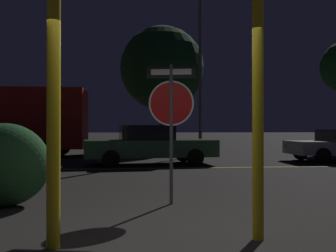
# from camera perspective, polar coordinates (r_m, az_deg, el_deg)

# --- Properties ---
(ground_plane) EXTENTS (260.00, 260.00, 0.00)m
(ground_plane) POSITION_cam_1_polar(r_m,az_deg,el_deg) (4.67, -2.20, -16.72)
(ground_plane) COLOR black
(road_center_stripe) EXTENTS (35.87, 0.12, 0.01)m
(road_center_stripe) POSITION_cam_1_polar(r_m,az_deg,el_deg) (12.44, -4.61, -6.47)
(road_center_stripe) COLOR gold
(road_center_stripe) RESTS_ON ground_plane
(stop_sign) EXTENTS (0.85, 0.19, 2.44)m
(stop_sign) POSITION_cam_1_polar(r_m,az_deg,el_deg) (6.54, 0.49, 3.22)
(stop_sign) COLOR #4C4C51
(stop_sign) RESTS_ON ground_plane
(yellow_pole_left) EXTENTS (0.15, 0.15, 3.45)m
(yellow_pole_left) POSITION_cam_1_polar(r_m,az_deg,el_deg) (4.31, -17.04, 5.08)
(yellow_pole_left) COLOR yellow
(yellow_pole_left) RESTS_ON ground_plane
(yellow_pole_right) EXTENTS (0.13, 0.13, 2.92)m
(yellow_pole_right) POSITION_cam_1_polar(r_m,az_deg,el_deg) (4.55, 13.54, 1.44)
(yellow_pole_right) COLOR yellow
(yellow_pole_right) RESTS_ON ground_plane
(hedge_bush_1) EXTENTS (1.51, 1.06, 1.41)m
(hedge_bush_1) POSITION_cam_1_polar(r_m,az_deg,el_deg) (6.92, -23.67, -5.43)
(hedge_bush_1) COLOR #285B2D
(hedge_bush_1) RESTS_ON ground_plane
(passing_car_2) EXTENTS (4.96, 2.29, 1.44)m
(passing_car_2) POSITION_cam_1_polar(r_m,az_deg,el_deg) (13.75, -2.87, -2.90)
(passing_car_2) COLOR #335B38
(passing_car_2) RESTS_ON ground_plane
(delivery_truck) EXTENTS (6.50, 2.61, 3.16)m
(delivery_truck) POSITION_cam_1_polar(r_m,az_deg,el_deg) (18.82, -22.26, 0.67)
(delivery_truck) COLOR maroon
(delivery_truck) RESTS_ON ground_plane
(street_lamp) EXTENTS (0.41, 0.41, 8.10)m
(street_lamp) POSITION_cam_1_polar(r_m,az_deg,el_deg) (18.64, 4.93, 10.61)
(street_lamp) COLOR #4C4C51
(street_lamp) RESTS_ON ground_plane
(tree_1) EXTENTS (5.00, 5.00, 7.44)m
(tree_1) POSITION_cam_1_polar(r_m,az_deg,el_deg) (22.59, -0.89, 8.78)
(tree_1) COLOR #422D1E
(tree_1) RESTS_ON ground_plane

